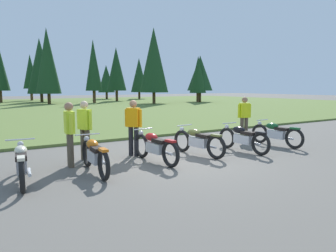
# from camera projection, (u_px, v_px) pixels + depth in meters

# --- Properties ---
(ground_plane) EXTENTS (140.00, 140.00, 0.00)m
(ground_plane) POSITION_uv_depth(u_px,v_px,m) (179.00, 160.00, 8.98)
(ground_plane) COLOR #605B54
(grass_moorland) EXTENTS (80.00, 44.00, 0.10)m
(grass_moorland) POSITION_uv_depth(u_px,v_px,m) (31.00, 108.00, 30.74)
(grass_moorland) COLOR #5B7033
(grass_moorland) RESTS_ON ground
(forest_treeline) EXTENTS (34.35, 19.31, 8.82)m
(forest_treeline) POSITION_uv_depth(u_px,v_px,m) (72.00, 68.00, 39.60)
(forest_treeline) COLOR #47331E
(forest_treeline) RESTS_ON ground
(motorcycle_cream) EXTENTS (0.62, 2.10, 0.88)m
(motorcycle_cream) POSITION_uv_depth(u_px,v_px,m) (22.00, 163.00, 6.75)
(motorcycle_cream) COLOR black
(motorcycle_cream) RESTS_ON ground
(motorcycle_orange) EXTENTS (0.62, 2.10, 0.88)m
(motorcycle_orange) POSITION_uv_depth(u_px,v_px,m) (95.00, 155.00, 7.54)
(motorcycle_orange) COLOR black
(motorcycle_orange) RESTS_ON ground
(motorcycle_red) EXTENTS (0.62, 2.10, 0.88)m
(motorcycle_red) POSITION_uv_depth(u_px,v_px,m) (155.00, 146.00, 8.63)
(motorcycle_red) COLOR black
(motorcycle_red) RESTS_ON ground
(motorcycle_olive) EXTENTS (0.67, 2.09, 0.88)m
(motorcycle_olive) POSITION_uv_depth(u_px,v_px,m) (198.00, 141.00, 9.51)
(motorcycle_olive) COLOR black
(motorcycle_olive) RESTS_ON ground
(motorcycle_black) EXTENTS (0.62, 2.10, 0.88)m
(motorcycle_black) POSITION_uv_depth(u_px,v_px,m) (243.00, 138.00, 10.06)
(motorcycle_black) COLOR black
(motorcycle_black) RESTS_ON ground
(motorcycle_british_green) EXTENTS (0.62, 2.10, 0.88)m
(motorcycle_british_green) POSITION_uv_depth(u_px,v_px,m) (276.00, 133.00, 11.05)
(motorcycle_british_green) COLOR black
(motorcycle_british_green) RESTS_ON ground
(rider_near_row_end) EXTENTS (0.53, 0.31, 1.67)m
(rider_near_row_end) POSITION_uv_depth(u_px,v_px,m) (244.00, 116.00, 12.14)
(rider_near_row_end) COLOR #4C4233
(rider_near_row_end) RESTS_ON ground
(rider_in_hivis_vest) EXTENTS (0.25, 0.55, 1.67)m
(rider_in_hivis_vest) POSITION_uv_depth(u_px,v_px,m) (70.00, 131.00, 8.06)
(rider_in_hivis_vest) COLOR #4C4233
(rider_in_hivis_vest) RESTS_ON ground
(rider_with_back_turned) EXTENTS (0.35, 0.51, 1.67)m
(rider_with_back_turned) POSITION_uv_depth(u_px,v_px,m) (85.00, 127.00, 8.80)
(rider_with_back_turned) COLOR #4C4233
(rider_with_back_turned) RESTS_ON ground
(rider_checking_bike) EXTENTS (0.40, 0.45, 1.67)m
(rider_checking_bike) POSITION_uv_depth(u_px,v_px,m) (133.00, 124.00, 9.37)
(rider_checking_bike) COLOR black
(rider_checking_bike) RESTS_ON ground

